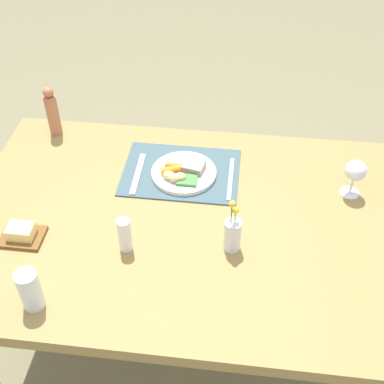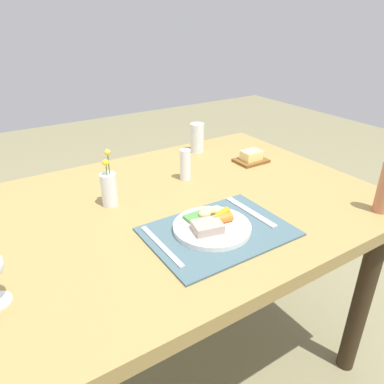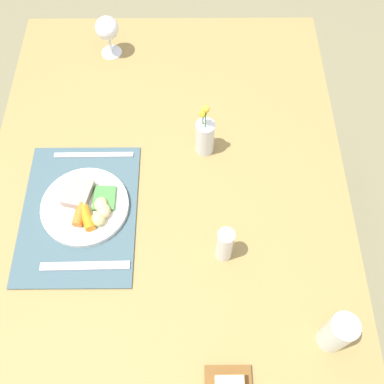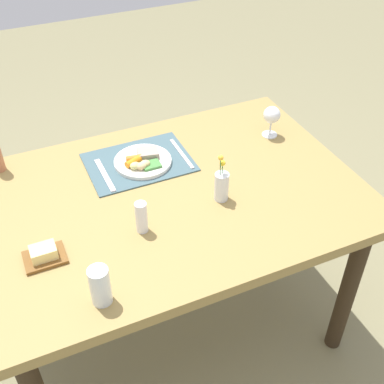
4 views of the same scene
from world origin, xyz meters
name	(u,v)px [view 2 (image 2 of 4)]	position (x,y,z in m)	size (l,w,h in m)	color
ground_plane	(175,365)	(0.00, 0.00, 0.00)	(8.00, 8.00, 0.00)	#7A7452
dining_table	(170,228)	(0.00, 0.00, 0.68)	(1.41, 0.97, 0.78)	olive
placemat	(218,232)	(0.03, -0.22, 0.78)	(0.40, 0.29, 0.01)	#3F5961
dinner_plate	(211,224)	(0.02, -0.20, 0.80)	(0.23, 0.23, 0.04)	white
fork	(161,246)	(-0.14, -0.20, 0.79)	(0.01, 0.22, 0.01)	silver
knife	(250,212)	(0.18, -0.19, 0.79)	(0.02, 0.22, 0.01)	silver
flower_vase	(109,188)	(-0.16, 0.10, 0.84)	(0.05, 0.05, 0.19)	silver
salt_shaker	(185,165)	(0.15, 0.14, 0.84)	(0.04, 0.04, 0.12)	white
water_tumbler	(197,139)	(0.35, 0.37, 0.84)	(0.06, 0.06, 0.13)	silver
butter_dish	(251,158)	(0.47, 0.14, 0.80)	(0.13, 0.10, 0.05)	brown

